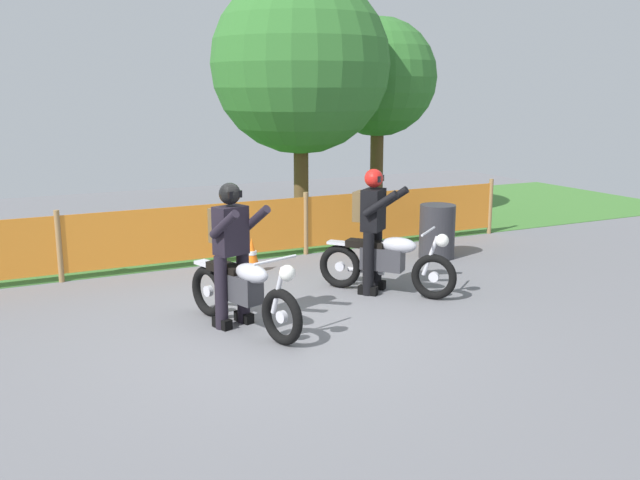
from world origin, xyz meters
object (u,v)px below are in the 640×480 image
object	(u,v)px
traffic_cone	(252,256)
spare_drum	(437,231)
motorcycle_lead	(387,261)
rider_lead	(372,224)
rider_trailing	(231,246)
motorcycle_trailing	(243,291)

from	to	relation	value
traffic_cone	spare_drum	distance (m)	3.10
motorcycle_lead	traffic_cone	world-z (taller)	motorcycle_lead
motorcycle_lead	traffic_cone	xyz separation A→B (m)	(-1.23, 1.86, -0.19)
rider_lead	rider_trailing	distance (m)	2.22
traffic_cone	spare_drum	size ratio (longest dim) A/B	0.60
rider_trailing	motorcycle_lead	bearing A→B (deg)	80.04
spare_drum	rider_trailing	bearing A→B (deg)	-157.62
motorcycle_lead	traffic_cone	distance (m)	2.24
motorcycle_lead	spare_drum	bearing A→B (deg)	88.19
traffic_cone	spare_drum	xyz separation A→B (m)	(3.06, -0.47, 0.18)
rider_trailing	traffic_cone	world-z (taller)	rider_trailing
motorcycle_lead	spare_drum	world-z (taller)	motorcycle_lead
motorcycle_trailing	spare_drum	size ratio (longest dim) A/B	2.20
motorcycle_lead	rider_lead	distance (m)	0.55
rider_lead	traffic_cone	size ratio (longest dim) A/B	3.19
motorcycle_lead	traffic_cone	bearing A→B (deg)	174.31
rider_lead	motorcycle_trailing	bearing A→B (deg)	-111.39
motorcycle_trailing	traffic_cone	bearing A→B (deg)	139.49
rider_trailing	spare_drum	xyz separation A→B (m)	(4.13, 1.70, -0.51)
rider_trailing	traffic_cone	size ratio (longest dim) A/B	3.19
rider_trailing	traffic_cone	xyz separation A→B (m)	(1.07, 2.17, -0.69)
rider_lead	traffic_cone	distance (m)	2.14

